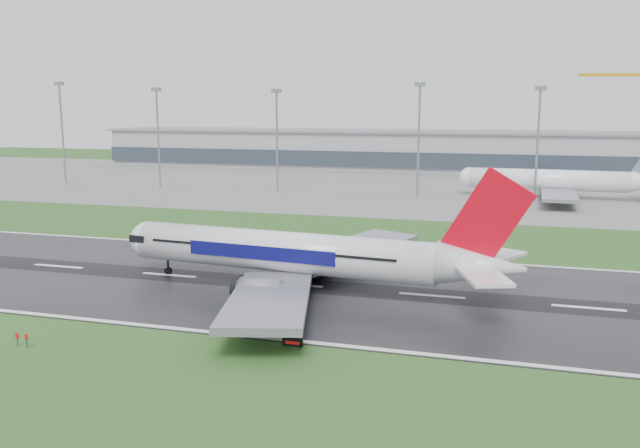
% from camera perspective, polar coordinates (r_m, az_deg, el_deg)
% --- Properties ---
extents(ground, '(520.00, 520.00, 0.00)m').
position_cam_1_polar(ground, '(103.07, -13.01, -4.41)').
color(ground, '#244C1C').
rests_on(ground, ground).
extents(runway, '(400.00, 45.00, 0.10)m').
position_cam_1_polar(runway, '(103.05, -13.01, -4.38)').
color(runway, black).
rests_on(runway, ground).
extents(apron, '(400.00, 130.00, 0.08)m').
position_cam_1_polar(apron, '(219.02, 3.02, 3.52)').
color(apron, slate).
rests_on(apron, ground).
extents(terminal, '(240.00, 36.00, 15.00)m').
position_cam_1_polar(terminal, '(276.90, 5.88, 6.43)').
color(terminal, gray).
rests_on(terminal, ground).
extents(main_airliner, '(63.61, 61.08, 17.35)m').
position_cam_1_polar(main_airliner, '(90.80, -1.07, -0.43)').
color(main_airliner, silver).
rests_on(main_airliner, runway).
extents(parked_airliner, '(58.34, 54.58, 16.55)m').
position_cam_1_polar(parked_airliner, '(194.59, 19.99, 4.54)').
color(parked_airliner, white).
rests_on(parked_airliner, apron).
extents(runway_sign, '(2.29, 0.81, 1.04)m').
position_cam_1_polar(runway_sign, '(71.31, -2.41, -10.35)').
color(runway_sign, black).
rests_on(runway_sign, ground).
extents(floodmast_0, '(0.64, 0.64, 32.44)m').
position_cam_1_polar(floodmast_0, '(235.77, -21.56, 7.24)').
color(floodmast_0, gray).
rests_on(floodmast_0, ground).
extents(floodmast_1, '(0.64, 0.64, 30.25)m').
position_cam_1_polar(floodmast_1, '(215.95, -13.94, 7.15)').
color(floodmast_1, gray).
rests_on(floodmast_1, ground).
extents(floodmast_2, '(0.64, 0.64, 29.55)m').
position_cam_1_polar(floodmast_2, '(199.00, -3.77, 7.09)').
color(floodmast_2, gray).
rests_on(floodmast_2, ground).
extents(floodmast_3, '(0.64, 0.64, 31.03)m').
position_cam_1_polar(floodmast_3, '(188.81, 8.60, 7.06)').
color(floodmast_3, gray).
rests_on(floodmast_3, ground).
extents(floodmast_4, '(0.64, 0.64, 29.77)m').
position_cam_1_polar(floodmast_4, '(187.35, 18.45, 6.44)').
color(floodmast_4, gray).
rests_on(floodmast_4, ground).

